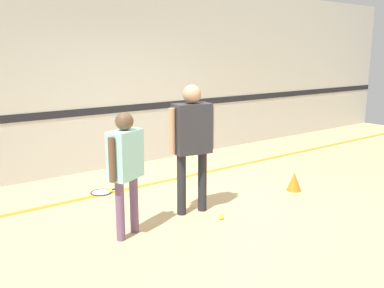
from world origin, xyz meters
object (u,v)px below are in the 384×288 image
(racket_spare_on_floor, at_px, (102,192))
(tennis_ball_by_spare_racket, at_px, (110,191))
(person_student_left, at_px, (126,161))
(tennis_ball_near_instructor, at_px, (221,217))
(person_instructor, at_px, (192,135))
(training_cone, at_px, (294,182))

(racket_spare_on_floor, distance_m, tennis_ball_by_spare_racket, 0.12)
(person_student_left, height_order, tennis_ball_near_instructor, person_student_left)
(racket_spare_on_floor, xyz_separation_m, tennis_ball_by_spare_racket, (0.09, -0.07, 0.02))
(person_instructor, xyz_separation_m, person_student_left, (-1.00, -0.13, -0.14))
(tennis_ball_by_spare_racket, relative_size, training_cone, 0.24)
(person_instructor, xyz_separation_m, racket_spare_on_floor, (-0.58, 1.40, -0.99))
(person_instructor, bearing_deg, training_cone, 2.83)
(person_instructor, distance_m, racket_spare_on_floor, 1.81)
(person_student_left, distance_m, tennis_ball_by_spare_racket, 1.75)
(person_student_left, height_order, tennis_ball_by_spare_racket, person_student_left)
(person_instructor, xyz_separation_m, training_cone, (1.72, -0.22, -0.86))
(racket_spare_on_floor, xyz_separation_m, training_cone, (2.29, -1.62, 0.13))
(tennis_ball_near_instructor, xyz_separation_m, training_cone, (1.58, 0.18, 0.11))
(person_instructor, height_order, tennis_ball_by_spare_racket, person_instructor)
(person_instructor, relative_size, person_student_left, 1.17)
(tennis_ball_near_instructor, relative_size, training_cone, 0.24)
(person_instructor, relative_size, training_cone, 5.84)
(person_student_left, distance_m, racket_spare_on_floor, 1.80)
(person_instructor, height_order, tennis_ball_near_instructor, person_instructor)
(tennis_ball_near_instructor, height_order, tennis_ball_by_spare_racket, same)
(person_student_left, bearing_deg, training_cone, -26.21)
(person_student_left, xyz_separation_m, tennis_ball_by_spare_racket, (0.51, 1.46, -0.82))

